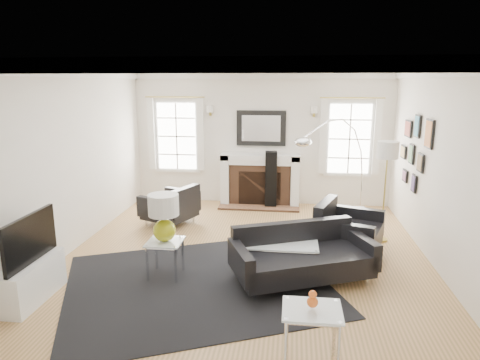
# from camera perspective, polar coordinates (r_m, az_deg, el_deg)

# --- Properties ---
(floor) EXTENTS (6.00, 6.00, 0.00)m
(floor) POSITION_cam_1_polar(r_m,az_deg,el_deg) (6.72, 0.79, -9.97)
(floor) COLOR olive
(floor) RESTS_ON ground
(back_wall) EXTENTS (5.50, 0.04, 2.80)m
(back_wall) POSITION_cam_1_polar(r_m,az_deg,el_deg) (9.25, 2.84, 5.40)
(back_wall) COLOR white
(back_wall) RESTS_ON floor
(front_wall) EXTENTS (5.50, 0.04, 2.80)m
(front_wall) POSITION_cam_1_polar(r_m,az_deg,el_deg) (3.44, -4.63, -7.84)
(front_wall) COLOR white
(front_wall) RESTS_ON floor
(left_wall) EXTENTS (0.04, 6.00, 2.80)m
(left_wall) POSITION_cam_1_polar(r_m,az_deg,el_deg) (7.14, -21.71, 2.22)
(left_wall) COLOR white
(left_wall) RESTS_ON floor
(right_wall) EXTENTS (0.04, 6.00, 2.80)m
(right_wall) POSITION_cam_1_polar(r_m,az_deg,el_deg) (6.61, 25.28, 1.08)
(right_wall) COLOR white
(right_wall) RESTS_ON floor
(ceiling) EXTENTS (5.50, 6.00, 0.02)m
(ceiling) POSITION_cam_1_polar(r_m,az_deg,el_deg) (6.19, 0.87, 14.65)
(ceiling) COLOR white
(ceiling) RESTS_ON back_wall
(crown_molding) EXTENTS (5.50, 6.00, 0.12)m
(crown_molding) POSITION_cam_1_polar(r_m,az_deg,el_deg) (6.19, 0.87, 14.09)
(crown_molding) COLOR white
(crown_molding) RESTS_ON back_wall
(fireplace) EXTENTS (1.70, 0.69, 1.11)m
(fireplace) POSITION_cam_1_polar(r_m,az_deg,el_deg) (9.20, 2.69, -0.07)
(fireplace) COLOR white
(fireplace) RESTS_ON floor
(mantel_mirror) EXTENTS (1.05, 0.07, 0.75)m
(mantel_mirror) POSITION_cam_1_polar(r_m,az_deg,el_deg) (9.18, 2.84, 6.91)
(mantel_mirror) COLOR black
(mantel_mirror) RESTS_ON back_wall
(window_left) EXTENTS (1.24, 0.15, 1.62)m
(window_left) POSITION_cam_1_polar(r_m,az_deg,el_deg) (9.51, -8.42, 5.84)
(window_left) COLOR white
(window_left) RESTS_ON back_wall
(window_right) EXTENTS (1.24, 0.15, 1.62)m
(window_right) POSITION_cam_1_polar(r_m,az_deg,el_deg) (9.25, 14.38, 5.37)
(window_right) COLOR white
(window_right) RESTS_ON back_wall
(gallery_wall) EXTENTS (0.04, 1.73, 1.29)m
(gallery_wall) POSITION_cam_1_polar(r_m,az_deg,el_deg) (7.80, 22.25, 4.01)
(gallery_wall) COLOR black
(gallery_wall) RESTS_ON right_wall
(tv_unit) EXTENTS (0.35, 1.00, 1.09)m
(tv_unit) POSITION_cam_1_polar(r_m,az_deg,el_deg) (5.89, -26.10, -11.32)
(tv_unit) COLOR white
(tv_unit) RESTS_ON floor
(area_rug) EXTENTS (4.16, 3.87, 0.01)m
(area_rug) POSITION_cam_1_polar(r_m,az_deg,el_deg) (5.86, -5.67, -13.58)
(area_rug) COLOR black
(area_rug) RESTS_ON floor
(sofa) EXTENTS (2.03, 1.49, 0.60)m
(sofa) POSITION_cam_1_polar(r_m,az_deg,el_deg) (5.87, 8.11, -10.12)
(sofa) COLOR black
(sofa) RESTS_ON floor
(armchair_left) EXTENTS (1.09, 1.15, 0.61)m
(armchair_left) POSITION_cam_1_polar(r_m,az_deg,el_deg) (8.09, -9.02, -3.53)
(armchair_left) COLOR black
(armchair_left) RESTS_ON floor
(armchair_right) EXTENTS (1.17, 1.24, 0.68)m
(armchair_right) POSITION_cam_1_polar(r_m,az_deg,el_deg) (6.83, 13.88, -6.60)
(armchair_right) COLOR black
(armchair_right) RESTS_ON floor
(coffee_table) EXTENTS (1.02, 1.02, 0.45)m
(coffee_table) POSITION_cam_1_polar(r_m,az_deg,el_deg) (6.21, 5.50, -7.83)
(coffee_table) COLOR silver
(coffee_table) RESTS_ON floor
(side_table_left) EXTENTS (0.47, 0.47, 0.51)m
(side_table_left) POSITION_cam_1_polar(r_m,az_deg,el_deg) (5.97, -9.94, -8.95)
(side_table_left) COLOR silver
(side_table_left) RESTS_ON floor
(nesting_table) EXTENTS (0.54, 0.46, 0.60)m
(nesting_table) POSITION_cam_1_polar(r_m,az_deg,el_deg) (4.19, 9.53, -18.05)
(nesting_table) COLOR silver
(nesting_table) RESTS_ON floor
(gourd_lamp) EXTENTS (0.41, 0.41, 0.65)m
(gourd_lamp) POSITION_cam_1_polar(r_m,az_deg,el_deg) (5.81, -10.13, -4.56)
(gourd_lamp) COLOR #B0B316
(gourd_lamp) RESTS_ON side_table_left
(orange_vase) EXTENTS (0.10, 0.10, 0.17)m
(orange_vase) POSITION_cam_1_polar(r_m,az_deg,el_deg) (4.08, 9.65, -15.48)
(orange_vase) COLOR #D6591B
(orange_vase) RESTS_ON nesting_table
(arc_floor_lamp) EXTENTS (1.44, 1.33, 2.04)m
(arc_floor_lamp) POSITION_cam_1_polar(r_m,az_deg,el_deg) (8.02, 12.46, 1.78)
(arc_floor_lamp) COLOR silver
(arc_floor_lamp) RESTS_ON floor
(stick_floor_lamp) EXTENTS (0.34, 0.34, 1.69)m
(stick_floor_lamp) POSITION_cam_1_polar(r_m,az_deg,el_deg) (7.31, 19.07, 3.15)
(stick_floor_lamp) COLOR #B29A3D
(stick_floor_lamp) RESTS_ON floor
(speaker_tower) EXTENTS (0.26, 0.26, 1.20)m
(speaker_tower) POSITION_cam_1_polar(r_m,az_deg,el_deg) (9.04, 4.13, 0.05)
(speaker_tower) COLOR black
(speaker_tower) RESTS_ON floor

